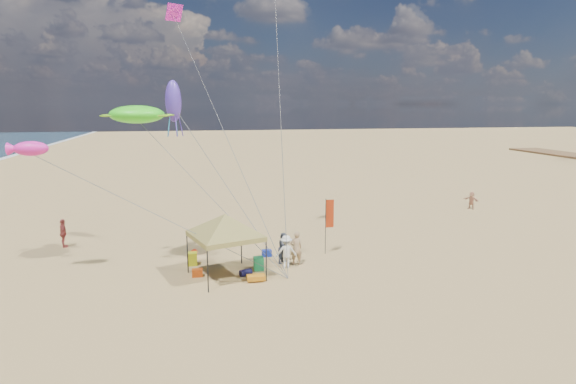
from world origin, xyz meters
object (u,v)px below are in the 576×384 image
Objects in this scene: person_far_a at (63,233)px; chair_yellow at (192,259)px; canopy_tent at (225,216)px; cooler_red at (197,273)px; chair_green at (259,264)px; person_near_b at (284,248)px; cooler_blue at (267,253)px; person_near_a at (296,248)px; feather_flag at (329,217)px; person_near_c at (286,252)px; beach_cart at (256,277)px; person_far_c at (471,200)px.

chair_yellow is at bearing -141.26° from person_far_a.
cooler_red is (-1.45, 0.32, -2.97)m from canopy_tent.
person_near_b is at bearing 29.60° from chair_green.
cooler_blue is at bearing 32.64° from cooler_red.
chair_yellow is 5.70m from person_near_a.
feather_flag reaches higher than person_near_c.
feather_flag reaches higher than cooler_blue.
chair_yellow is 4.39m from beach_cart.
person_near_c is at bearing -16.26° from chair_yellow.
cooler_red is (-7.60, -2.35, -2.00)m from feather_flag.
person_far_c is (15.16, 9.36, -1.45)m from feather_flag.
person_far_a is at bearing -24.58° from person_near_c.
person_near_b is 1.15× the size of person_far_c.
feather_flag is 16.23m from person_far_a.
person_far_c reaches higher than beach_cart.
chair_yellow is 9.17m from person_far_a.
cooler_red is 0.30× the size of person_far_a.
person_near_a reaches higher than cooler_blue.
canopy_tent is at bearing -145.78° from person_far_a.
feather_flag is at bearing 23.46° from canopy_tent.
feather_flag reaches higher than chair_yellow.
canopy_tent is 24.60m from person_far_c.
person_near_a is (2.13, 0.44, 0.59)m from chair_green.
canopy_tent is 3.40m from beach_cart.
person_near_c reaches higher than person_far_a.
canopy_tent is 3.32m from cooler_red.
feather_flag is at bearing 17.17° from cooler_red.
person_near_c is (4.71, 0.41, 0.71)m from cooler_red.
person_near_c is 1.20× the size of person_far_c.
chair_green is (3.21, 0.35, 0.16)m from cooler_red.
cooler_red is 0.29× the size of person_near_a.
cooler_red is 0.60× the size of beach_cart.
person_near_c is at bearing -147.80° from person_near_b.
chair_green and chair_yellow have the same top height.
beach_cart is 0.53× the size of person_near_b.
cooler_blue is 20.91m from person_far_c.
chair_yellow is 0.41× the size of person_near_b.
chair_yellow is (-0.23, 1.85, 0.16)m from cooler_red.
person_near_b is 0.96× the size of person_near_c.
person_near_a is 1.05× the size of person_near_c.
chair_yellow is at bearing 134.58° from beach_cart.
feather_flag is 6.11× the size of cooler_red.
person_near_c reaches higher than person_far_c.
beach_cart is 23.79m from person_far_c.
beach_cart is 3.32m from person_near_a.
feather_flag reaches higher than beach_cart.
cooler_blue is (-3.62, 0.20, -2.00)m from feather_flag.
chair_green is at bearing -88.42° from person_far_c.
cooler_blue is 0.36× the size of person_far_c.
person_near_a is at bearing -132.99° from person_far_a.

